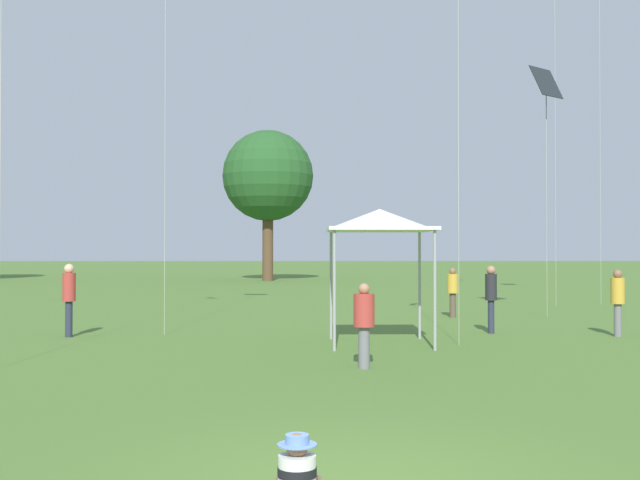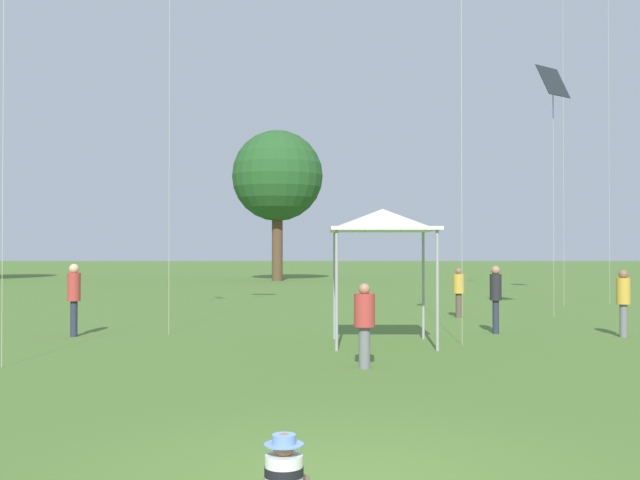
% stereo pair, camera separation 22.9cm
% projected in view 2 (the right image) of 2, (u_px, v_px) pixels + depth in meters
% --- Properties ---
extents(seated_toddler, '(0.44, 0.54, 0.58)m').
position_uv_depth(seated_toddler, '(284.00, 471.00, 6.65)').
color(seated_toddler, brown).
rests_on(seated_toddler, ground).
extents(person_standing_0, '(0.32, 0.32, 1.80)m').
position_uv_depth(person_standing_0, '(496.00, 292.00, 19.78)').
color(person_standing_0, '#282D42').
rests_on(person_standing_0, ground).
extents(person_standing_1, '(0.40, 0.40, 1.59)m').
position_uv_depth(person_standing_1, '(364.00, 318.00, 13.94)').
color(person_standing_1, slate).
rests_on(person_standing_1, ground).
extents(person_standing_2, '(0.40, 0.40, 1.86)m').
position_uv_depth(person_standing_2, '(74.00, 292.00, 19.11)').
color(person_standing_2, '#282D42').
rests_on(person_standing_2, ground).
extents(person_standing_3, '(0.42, 0.42, 1.63)m').
position_uv_depth(person_standing_3, '(459.00, 288.00, 24.53)').
color(person_standing_3, brown).
rests_on(person_standing_3, ground).
extents(person_standing_4, '(0.49, 0.49, 1.71)m').
position_uv_depth(person_standing_4, '(623.00, 297.00, 19.00)').
color(person_standing_4, slate).
rests_on(person_standing_4, ground).
extents(canopy_tent, '(2.48, 2.48, 3.18)m').
position_uv_depth(canopy_tent, '(383.00, 221.00, 17.52)').
color(canopy_tent, white).
rests_on(canopy_tent, ground).
extents(kite_1, '(1.26, 1.14, 8.31)m').
position_uv_depth(kite_1, '(553.00, 86.00, 24.62)').
color(kite_1, '#1E2328').
rests_on(kite_1, ground).
extents(distant_tree_1, '(6.63, 6.63, 10.98)m').
position_uv_depth(distant_tree_1, '(277.00, 177.00, 54.58)').
color(distant_tree_1, brown).
rests_on(distant_tree_1, ground).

